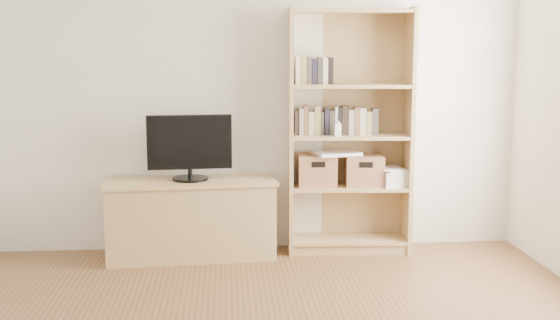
{
  "coord_description": "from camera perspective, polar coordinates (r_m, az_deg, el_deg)",
  "views": [
    {
      "loc": [
        -0.22,
        -3.34,
        1.69
      ],
      "look_at": [
        0.19,
        1.9,
        0.85
      ],
      "focal_mm": 45.0,
      "sensor_mm": 36.0,
      "label": 1
    }
  ],
  "objects": [
    {
      "name": "bookshelf",
      "position": [
        5.79,
        5.7,
        2.29
      ],
      "size": [
        1.03,
        0.41,
        2.01
      ],
      "primitive_type": "cube",
      "rotation": [
        0.0,
        0.0,
        -0.06
      ],
      "color": "tan",
      "rests_on": "floor"
    },
    {
      "name": "laptop",
      "position": [
        5.79,
        4.63,
        0.56
      ],
      "size": [
        0.41,
        0.33,
        0.03
      ],
      "primitive_type": "cube",
      "rotation": [
        0.0,
        0.0,
        0.24
      ],
      "color": "white",
      "rests_on": "basket_left"
    },
    {
      "name": "tv_stand",
      "position": [
        5.77,
        -7.24,
        -4.85
      ],
      "size": [
        1.37,
        0.6,
        0.61
      ],
      "primitive_type": "cube",
      "rotation": [
        0.0,
        0.0,
        0.08
      ],
      "color": "tan",
      "rests_on": "floor"
    },
    {
      "name": "back_wall",
      "position": [
        5.86,
        -2.28,
        5.29
      ],
      "size": [
        4.5,
        0.02,
        2.6
      ],
      "primitive_type": "cube",
      "color": "silver",
      "rests_on": "floor"
    },
    {
      "name": "basket_left",
      "position": [
        5.81,
        3.03,
        -0.83
      ],
      "size": [
        0.32,
        0.27,
        0.26
      ],
      "primitive_type": "cube",
      "rotation": [
        0.0,
        0.0,
        -0.04
      ],
      "color": "#946443",
      "rests_on": "bookshelf"
    },
    {
      "name": "books_row_mid",
      "position": [
        5.81,
        5.69,
        3.25
      ],
      "size": [
        0.87,
        0.18,
        0.23
      ],
      "primitive_type": "cube",
      "rotation": [
        0.0,
        0.0,
        -0.01
      ],
      "color": "#2D221E",
      "rests_on": "bookshelf"
    },
    {
      "name": "magazine_stack",
      "position": [
        5.9,
        8.99,
        -1.42
      ],
      "size": [
        0.24,
        0.31,
        0.13
      ],
      "primitive_type": "cube",
      "rotation": [
        0.0,
        0.0,
        0.17
      ],
      "color": "silver",
      "rests_on": "bookshelf"
    },
    {
      "name": "television",
      "position": [
        5.65,
        -7.36,
        1.05
      ],
      "size": [
        0.68,
        0.1,
        0.53
      ],
      "primitive_type": "cube",
      "rotation": [
        0.0,
        0.0,
        0.08
      ],
      "color": "black",
      "rests_on": "tv_stand"
    },
    {
      "name": "basket_right",
      "position": [
        5.85,
        6.85,
        -0.83
      ],
      "size": [
        0.33,
        0.28,
        0.25
      ],
      "primitive_type": "cube",
      "rotation": [
        0.0,
        0.0,
        -0.08
      ],
      "color": "#946443",
      "rests_on": "bookshelf"
    },
    {
      "name": "baby_monitor",
      "position": [
        5.67,
        4.71,
        2.43
      ],
      "size": [
        0.06,
        0.04,
        0.1
      ],
      "primitive_type": "cube",
      "rotation": [
        0.0,
        0.0,
        0.13
      ],
      "color": "white",
      "rests_on": "bookshelf"
    },
    {
      "name": "books_row_upper",
      "position": [
        5.76,
        3.52,
        7.22
      ],
      "size": [
        0.4,
        0.17,
        0.21
      ],
      "primitive_type": "cube",
      "rotation": [
        0.0,
        0.0,
        -0.06
      ],
      "color": "#2D221E",
      "rests_on": "bookshelf"
    }
  ]
}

